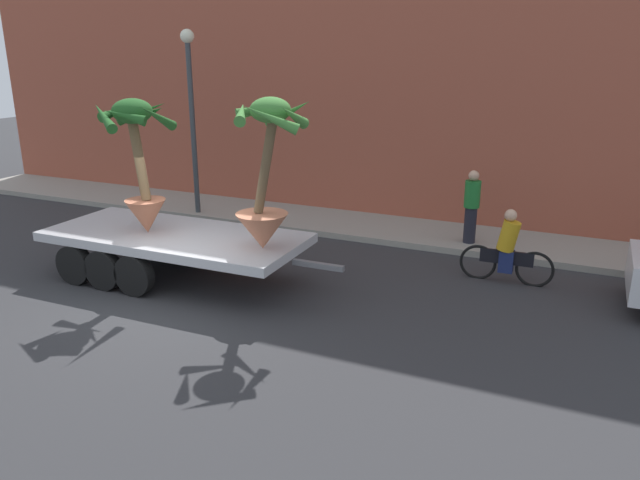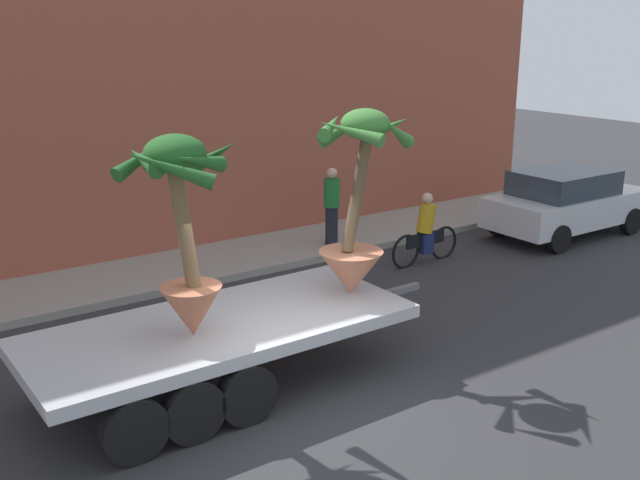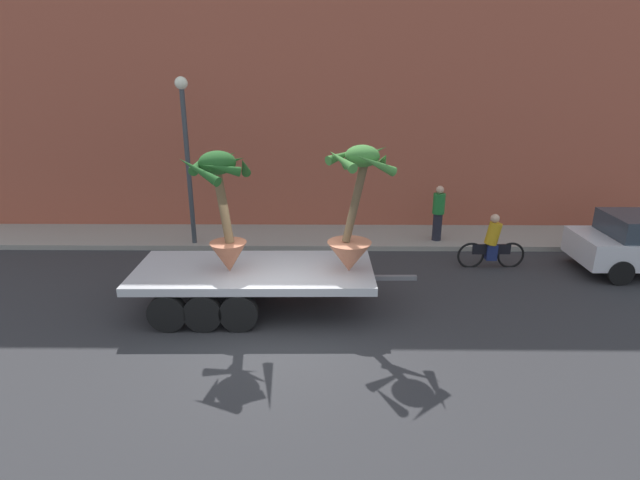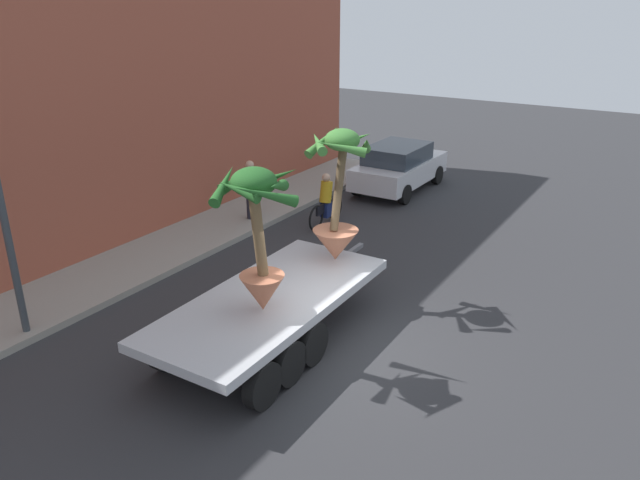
# 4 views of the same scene
# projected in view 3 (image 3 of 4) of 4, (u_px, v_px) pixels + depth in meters

# --- Properties ---
(ground_plane) EXTENTS (60.00, 60.00, 0.00)m
(ground_plane) POSITION_uv_depth(u_px,v_px,m) (279.00, 334.00, 10.32)
(ground_plane) COLOR #2D2D30
(sidewalk) EXTENTS (24.00, 2.20, 0.15)m
(sidewalk) POSITION_uv_depth(u_px,v_px,m) (296.00, 237.00, 16.07)
(sidewalk) COLOR gray
(sidewalk) RESTS_ON ground
(building_facade) EXTENTS (24.00, 1.20, 9.09)m
(building_facade) POSITION_uv_depth(u_px,v_px,m) (296.00, 89.00, 16.24)
(building_facade) COLOR #9E4C38
(building_facade) RESTS_ON ground
(flatbed_trailer) EXTENTS (6.28, 2.34, 0.98)m
(flatbed_trailer) POSITION_uv_depth(u_px,v_px,m) (243.00, 277.00, 11.22)
(flatbed_trailer) COLOR #B7BABF
(flatbed_trailer) RESTS_ON ground
(potted_palm_rear) EXTENTS (1.47, 1.52, 2.74)m
(potted_palm_rear) POSITION_uv_depth(u_px,v_px,m) (354.00, 217.00, 10.60)
(potted_palm_rear) COLOR #C17251
(potted_palm_rear) RESTS_ON flatbed_trailer
(potted_palm_middle) EXTENTS (1.48, 1.58, 2.62)m
(potted_palm_middle) POSITION_uv_depth(u_px,v_px,m) (223.00, 208.00, 10.49)
(potted_palm_middle) COLOR #B26647
(potted_palm_middle) RESTS_ON flatbed_trailer
(cyclist) EXTENTS (1.84, 0.35, 1.54)m
(cyclist) POSITION_uv_depth(u_px,v_px,m) (492.00, 244.00, 13.62)
(cyclist) COLOR black
(cyclist) RESTS_ON ground
(pedestrian_near_gate) EXTENTS (0.36, 0.36, 1.71)m
(pedestrian_near_gate) POSITION_uv_depth(u_px,v_px,m) (438.00, 212.00, 15.27)
(pedestrian_near_gate) COLOR black
(pedestrian_near_gate) RESTS_ON sidewalk
(street_lamp) EXTENTS (0.36, 0.36, 4.83)m
(street_lamp) POSITION_uv_depth(u_px,v_px,m) (186.00, 141.00, 14.33)
(street_lamp) COLOR #383D42
(street_lamp) RESTS_ON sidewalk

